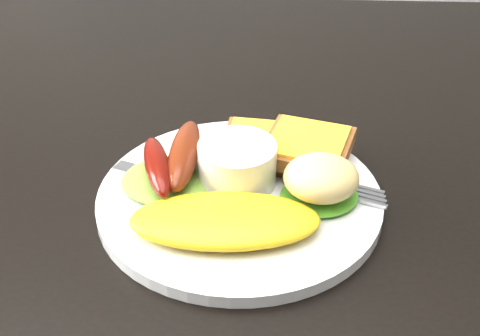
# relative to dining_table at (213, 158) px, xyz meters

# --- Properties ---
(dining_table) EXTENTS (1.20, 0.80, 0.04)m
(dining_table) POSITION_rel_dining_table_xyz_m (0.00, 0.00, 0.00)
(dining_table) COLOR black
(dining_table) RESTS_ON ground
(dining_chair) EXTENTS (0.64, 0.64, 0.06)m
(dining_chair) POSITION_rel_dining_table_xyz_m (-0.30, 0.99, -0.28)
(dining_chair) COLOR tan
(dining_chair) RESTS_ON ground
(plate) EXTENTS (0.25, 0.25, 0.01)m
(plate) POSITION_rel_dining_table_xyz_m (0.03, -0.10, 0.03)
(plate) COLOR white
(plate) RESTS_ON dining_table
(lettuce_left) EXTENTS (0.10, 0.09, 0.01)m
(lettuce_left) POSITION_rel_dining_table_xyz_m (-0.03, -0.09, 0.04)
(lettuce_left) COLOR #67A537
(lettuce_left) RESTS_ON plate
(lettuce_right) EXTENTS (0.08, 0.08, 0.01)m
(lettuce_right) POSITION_rel_dining_table_xyz_m (0.10, -0.11, 0.04)
(lettuce_right) COLOR #2D8C19
(lettuce_right) RESTS_ON plate
(omelette) EXTENTS (0.16, 0.08, 0.02)m
(omelette) POSITION_rel_dining_table_xyz_m (0.02, -0.15, 0.04)
(omelette) COLOR #FFB00F
(omelette) RESTS_ON plate
(sausage_a) EXTENTS (0.05, 0.09, 0.02)m
(sausage_a) POSITION_rel_dining_table_xyz_m (-0.04, -0.09, 0.05)
(sausage_a) COLOR #690809
(sausage_a) RESTS_ON lettuce_left
(sausage_b) EXTENTS (0.03, 0.11, 0.03)m
(sausage_b) POSITION_rel_dining_table_xyz_m (-0.02, -0.07, 0.05)
(sausage_b) COLOR maroon
(sausage_b) RESTS_ON lettuce_left
(ramekin) EXTENTS (0.08, 0.08, 0.04)m
(ramekin) POSITION_rel_dining_table_xyz_m (0.03, -0.08, 0.05)
(ramekin) COLOR white
(ramekin) RESTS_ON plate
(toast_a) EXTENTS (0.08, 0.08, 0.01)m
(toast_a) POSITION_rel_dining_table_xyz_m (0.05, -0.03, 0.04)
(toast_a) COLOR brown
(toast_a) RESTS_ON plate
(toast_b) EXTENTS (0.09, 0.09, 0.01)m
(toast_b) POSITION_rel_dining_table_xyz_m (0.09, -0.05, 0.05)
(toast_b) COLOR brown
(toast_b) RESTS_ON toast_a
(potato_salad) EXTENTS (0.07, 0.06, 0.03)m
(potato_salad) POSITION_rel_dining_table_xyz_m (0.10, -0.11, 0.06)
(potato_salad) COLOR beige
(potato_salad) RESTS_ON lettuce_right
(fork) EXTENTS (0.18, 0.08, 0.00)m
(fork) POSITION_rel_dining_table_xyz_m (0.00, -0.10, 0.03)
(fork) COLOR #ADAFB7
(fork) RESTS_ON plate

